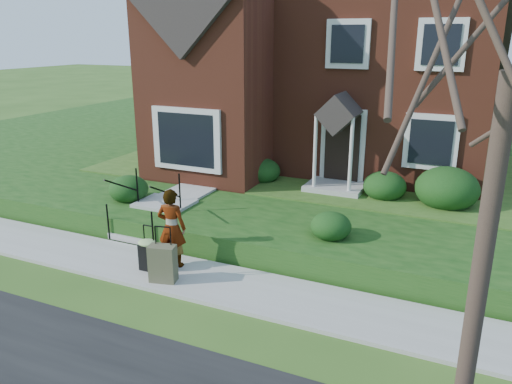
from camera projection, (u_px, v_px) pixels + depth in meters
The scene contains 10 objects.
ground at pixel (204, 282), 10.21m from camera, with size 120.00×120.00×0.00m, color #2D5119.
sidewalk at pixel (204, 280), 10.20m from camera, with size 60.00×1.60×0.08m, color #9E9B93.
terrace at pixel (452, 166), 18.00m from camera, with size 44.00×20.00×0.60m, color #153E10.
walkway at pixel (215, 178), 15.35m from camera, with size 1.20×6.00×0.06m, color #9E9B93.
main_house at pixel (336, 22), 17.05m from camera, with size 10.40×10.20×9.40m.
front_steps at pixel (155, 215), 12.66m from camera, with size 1.40×2.02×1.50m.
foundation_shrubs at pixel (305, 177), 13.88m from camera, with size 10.13×4.57×1.13m.
woman at pixel (172, 228), 10.54m from camera, with size 0.63×0.41×1.73m, color #999999.
suitcase_black at pixel (148, 253), 10.46m from camera, with size 0.42×0.35×0.99m.
suitcase_olive at pixel (163, 263), 9.99m from camera, with size 0.59×0.41×1.15m.
Camera 1 is at (4.77, -7.92, 4.84)m, focal length 35.00 mm.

